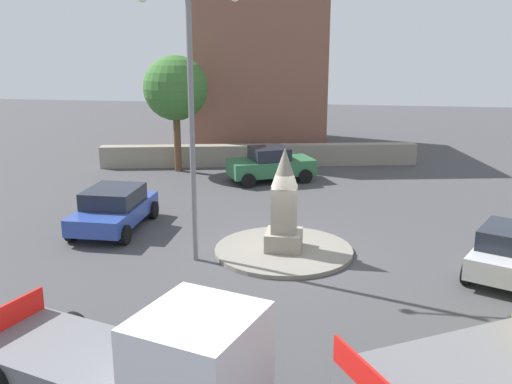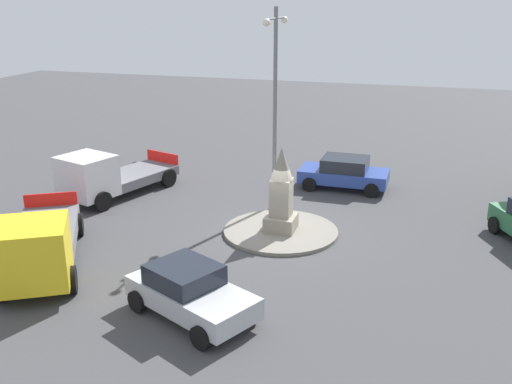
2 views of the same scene
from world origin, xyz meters
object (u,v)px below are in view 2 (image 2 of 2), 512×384
(monument, at_px, (281,193))
(car_silver_far_side, at_px, (190,291))
(car_blue_near_island, at_px, (344,172))
(truck_yellow_approaching, at_px, (39,245))
(truck_white_waiting, at_px, (106,176))
(streetlamp, at_px, (275,93))

(monument, height_order, car_silver_far_side, monument)
(car_silver_far_side, height_order, car_blue_near_island, car_silver_far_side)
(car_silver_far_side, xyz_separation_m, truck_yellow_approaching, (0.89, 5.47, 0.30))
(car_silver_far_side, xyz_separation_m, truck_white_waiting, (8.01, 7.37, 0.27))
(car_blue_near_island, relative_size, truck_white_waiting, 0.69)
(monument, relative_size, truck_yellow_approaching, 0.49)
(streetlamp, bearing_deg, monument, -159.36)
(car_silver_far_side, height_order, truck_white_waiting, truck_white_waiting)
(car_blue_near_island, bearing_deg, car_silver_far_side, 169.62)
(monument, height_order, streetlamp, streetlamp)
(truck_yellow_approaching, bearing_deg, truck_white_waiting, 14.91)
(monument, relative_size, car_blue_near_island, 0.79)
(streetlamp, xyz_separation_m, car_silver_far_side, (-9.06, -0.08, -4.08))
(streetlamp, height_order, car_blue_near_island, streetlamp)
(car_blue_near_island, relative_size, truck_yellow_approaching, 0.62)
(monument, bearing_deg, streetlamp, 20.64)
(car_blue_near_island, xyz_separation_m, truck_white_waiting, (-4.52, 9.66, 0.26))
(car_silver_far_side, xyz_separation_m, car_blue_near_island, (12.53, -2.30, 0.01))
(truck_white_waiting, bearing_deg, streetlamp, -81.82)
(monument, distance_m, truck_yellow_approaching, 8.49)
(car_blue_near_island, bearing_deg, monument, 166.84)
(monument, bearing_deg, truck_yellow_approaching, 131.42)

